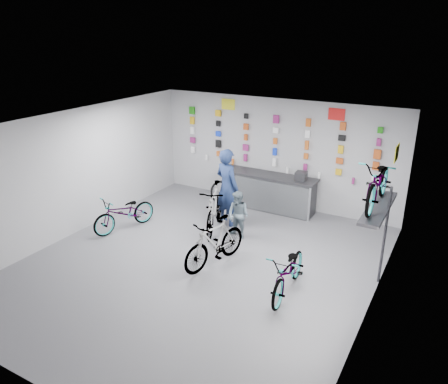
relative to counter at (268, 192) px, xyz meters
The scene contains 21 objects.
floor 3.57m from the counter, 90.00° to the right, with size 8.00×8.00×0.00m, color #4E4E53.
ceiling 4.34m from the counter, 90.00° to the right, with size 8.00×8.00×0.00m, color white.
wall_back 1.11m from the counter, 90.00° to the left, with size 7.00×7.00×0.00m, color #B4B4B7.
wall_front 7.61m from the counter, 90.00° to the right, with size 7.00×7.00×0.00m, color #B4B4B7.
wall_left 5.08m from the counter, 134.67° to the right, with size 8.00×8.00×0.00m, color #B4B4B7.
wall_right 5.08m from the counter, 45.33° to the right, with size 8.00×8.00×0.00m, color #B4B4B7.
counter is the anchor object (origin of this frame).
merch_wall 1.39m from the counter, 92.53° to the left, with size 5.57×0.08×1.56m.
wall_bracket 4.18m from the counter, 35.12° to the right, with size 0.39×1.90×2.00m.
sign_left 2.73m from the counter, 163.67° to the left, with size 0.42×0.02×0.30m, color yellow.
sign_right 2.78m from the counter, 15.36° to the left, with size 0.42×0.02×0.30m, color red.
sign_side 4.72m from the counter, 33.92° to the right, with size 0.02×0.40×0.30m, color yellow.
bike_left 3.92m from the counter, 130.49° to the right, with size 0.60×1.71×0.90m, color gray.
bike_center 3.39m from the counter, 85.10° to the right, with size 0.49×1.75×1.05m, color gray.
bike_right 4.15m from the counter, 60.43° to the right, with size 0.60×1.73×0.91m, color gray.
bike_service 2.00m from the counter, 106.84° to the right, with size 0.56×1.97×1.18m, color gray.
bike_wall 4.30m from the counter, 35.76° to the right, with size 0.63×1.80×0.95m, color gray.
clerk 1.58m from the counter, 109.47° to the right, with size 0.72×0.48×1.99m, color navy.
customer 2.00m from the counter, 86.51° to the right, with size 0.56×0.44×1.16m, color slate.
spare_wheel 1.31m from the counter, 163.49° to the right, with size 0.73×0.24×0.72m.
register 1.12m from the counter, ahead, with size 0.28×0.30×0.22m, color black.
Camera 1 is at (4.49, -6.89, 4.76)m, focal length 35.00 mm.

